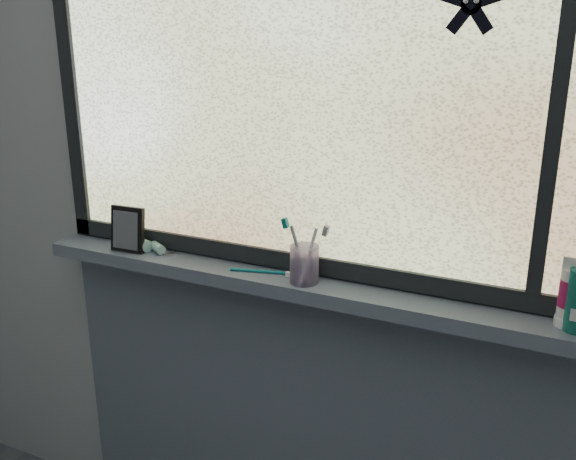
% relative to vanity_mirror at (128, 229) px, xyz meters
% --- Properties ---
extents(wall_back, '(3.00, 0.01, 2.50)m').
position_rel_vanity_mirror_xyz_m(wall_back, '(0.55, 0.09, 0.16)').
color(wall_back, '#9EA3A8').
rests_on(wall_back, ground).
extents(windowsill, '(1.62, 0.14, 0.04)m').
position_rel_vanity_mirror_xyz_m(windowsill, '(0.55, 0.02, -0.09)').
color(windowsill, '#525C6D').
rests_on(windowsill, wall_back).
extents(sill_apron, '(1.62, 0.02, 0.98)m').
position_rel_vanity_mirror_xyz_m(sill_apron, '(0.55, 0.08, -0.60)').
color(sill_apron, '#525C6D').
rests_on(sill_apron, floor).
extents(window_pane, '(1.50, 0.01, 1.00)m').
position_rel_vanity_mirror_xyz_m(window_pane, '(0.55, 0.07, 0.44)').
color(window_pane, silver).
rests_on(window_pane, wall_back).
extents(frame_bottom, '(1.60, 0.03, 0.05)m').
position_rel_vanity_mirror_xyz_m(frame_bottom, '(0.55, 0.07, -0.04)').
color(frame_bottom, black).
rests_on(frame_bottom, windowsill).
extents(frame_left, '(0.05, 0.03, 1.10)m').
position_rel_vanity_mirror_xyz_m(frame_left, '(-0.23, 0.07, 0.44)').
color(frame_left, black).
rests_on(frame_left, wall_back).
extents(frame_mullion, '(0.03, 0.03, 1.00)m').
position_rel_vanity_mirror_xyz_m(frame_mullion, '(1.15, 0.07, 0.44)').
color(frame_mullion, black).
rests_on(frame_mullion, wall_back).
extents(starfish_sticker, '(0.15, 0.02, 0.15)m').
position_rel_vanity_mirror_xyz_m(starfish_sticker, '(0.95, 0.06, 0.63)').
color(starfish_sticker, black).
rests_on(starfish_sticker, window_pane).
extents(vanity_mirror, '(0.11, 0.06, 0.14)m').
position_rel_vanity_mirror_xyz_m(vanity_mirror, '(0.00, 0.00, 0.00)').
color(vanity_mirror, black).
rests_on(vanity_mirror, windowsill).
extents(toothpaste_tube, '(0.21, 0.12, 0.04)m').
position_rel_vanity_mirror_xyz_m(toothpaste_tube, '(0.05, 0.02, -0.05)').
color(toothpaste_tube, silver).
rests_on(toothpaste_tube, windowsill).
extents(toothbrush_cup, '(0.08, 0.08, 0.10)m').
position_rel_vanity_mirror_xyz_m(toothbrush_cup, '(0.58, 0.00, -0.02)').
color(toothbrush_cup, '#C6A9DF').
rests_on(toothbrush_cup, windowsill).
extents(toothbrush_lying, '(0.20, 0.07, 0.01)m').
position_rel_vanity_mirror_xyz_m(toothbrush_lying, '(0.44, 0.01, -0.06)').
color(toothbrush_lying, '#0C6D70').
rests_on(toothbrush_lying, windowsill).
extents(cream_tube, '(0.05, 0.05, 0.12)m').
position_rel_vanity_mirror_xyz_m(cream_tube, '(1.23, 0.03, 0.02)').
color(cream_tube, silver).
rests_on(cream_tube, windowsill).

